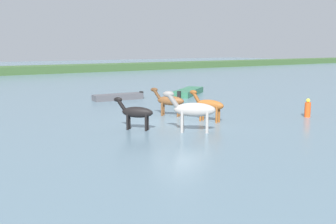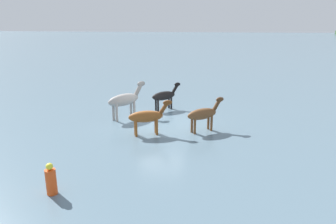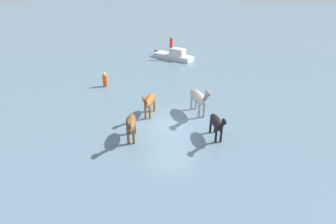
# 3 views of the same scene
# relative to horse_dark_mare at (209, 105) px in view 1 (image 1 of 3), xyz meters

# --- Properties ---
(ground_plane) EXTENTS (207.42, 207.42, 0.00)m
(ground_plane) POSITION_rel_horse_dark_mare_xyz_m (-1.85, 0.44, -0.96)
(ground_plane) COLOR slate
(horse_dark_mare) EXTENTS (1.08, 2.23, 1.75)m
(horse_dark_mare) POSITION_rel_horse_dark_mare_xyz_m (0.00, 0.00, 0.00)
(horse_dark_mare) COLOR brown
(horse_dark_mare) RESTS_ON ground_plane
(horse_gray_outer) EXTENTS (1.61, 1.87, 1.66)m
(horse_gray_outer) POSITION_rel_horse_dark_mare_xyz_m (-4.57, 0.36, -0.05)
(horse_gray_outer) COLOR black
(horse_gray_outer) RESTS_ON ground_plane
(horse_chestnut_trailing) EXTENTS (2.25, 2.06, 2.06)m
(horse_chestnut_trailing) POSITION_rel_horse_dark_mare_xyz_m (-2.52, -1.74, 0.17)
(horse_chestnut_trailing) COLOR #9E9993
(horse_chestnut_trailing) RESTS_ON ground_plane
(horse_pinto_flank) EXTENTS (1.53, 2.02, 1.72)m
(horse_pinto_flank) POSITION_rel_horse_dark_mare_xyz_m (-0.77, 2.80, -0.01)
(horse_pinto_flank) COLOR brown
(horse_pinto_flank) RESTS_ON ground_plane
(boat_dinghy_port) EXTENTS (5.06, 4.24, 0.76)m
(boat_dinghy_port) POSITION_rel_horse_dark_mare_xyz_m (6.89, 10.85, -0.78)
(boat_dinghy_port) COLOR #2D6B4C
(boat_dinghy_port) RESTS_ON ground_plane
(boat_motor_center) EXTENTS (4.31, 1.47, 0.72)m
(boat_motor_center) POSITION_rel_horse_dark_mare_xyz_m (0.19, 11.42, -0.80)
(boat_motor_center) COLOR #4C4C51
(boat_motor_center) RESTS_ON ground_plane
(buoy_channel_marker) EXTENTS (0.36, 0.36, 1.14)m
(buoy_channel_marker) POSITION_rel_horse_dark_mare_xyz_m (5.92, -2.32, -0.45)
(buoy_channel_marker) COLOR #E54C19
(buoy_channel_marker) RESTS_ON ground_plane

